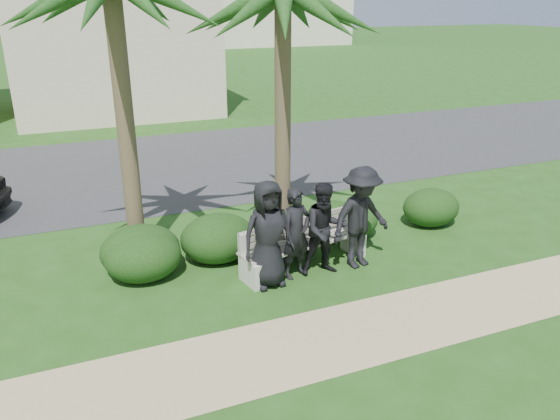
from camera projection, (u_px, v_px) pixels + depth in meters
The scene contains 16 objects.
ground at pixel (301, 280), 9.66m from camera, with size 160.00×160.00×0.00m, color #224513.
footpath at pixel (351, 334), 8.11m from camera, with size 30.00×1.60×0.01m, color tan.
asphalt_street at pixel (192, 163), 16.56m from camera, with size 160.00×8.00×0.01m, color #2D2D30.
stucco_bldg_right at pixel (108, 23), 23.49m from camera, with size 8.40×8.40×7.30m.
park_bench at pixel (304, 247), 10.03m from camera, with size 2.59×1.03×0.87m.
man_a at pixel (268, 234), 9.21m from camera, with size 0.92×0.60×1.89m, color black.
man_b at pixel (296, 234), 9.53m from camera, with size 0.60×0.39×1.65m, color black.
man_c at pixel (325, 229), 9.63m from camera, with size 0.83×0.65×1.71m, color black.
man_d at pixel (361, 218), 9.87m from camera, with size 1.24×0.71×1.92m, color black.
hedge_a at pixel (140, 249), 9.78m from camera, with size 1.42×1.18×0.93m, color #11340E.
hedge_b at pixel (143, 255), 9.60m from camera, with size 1.35×1.12×0.88m, color #11340E.
hedge_c at pixel (279, 232), 10.60m from camera, with size 1.31×1.08×0.85m, color #11340E.
hedge_d at pixel (331, 218), 11.42m from camera, with size 1.16×0.95×0.75m, color #11340E.
hedge_e at pixel (351, 219), 11.31m from camera, with size 1.18×0.98×0.77m, color #11340E.
hedge_f at pixel (431, 206), 11.93m from camera, with size 1.28×1.06×0.83m, color #11340E.
hedge_extra at pixel (218, 237), 10.29m from camera, with size 1.42×1.18×0.93m, color #11340E.
Camera 1 is at (-3.60, -7.77, 4.66)m, focal length 35.00 mm.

